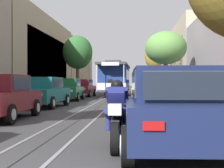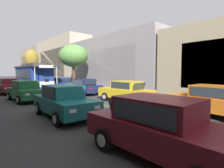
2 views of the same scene
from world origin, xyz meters
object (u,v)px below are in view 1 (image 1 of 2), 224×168
object	(u,v)px
street_tree_kerb_right_second	(166,48)
fire_hydrant	(196,104)
cable_car_trolley	(115,79)
parked_car_orange_second_right	(160,96)
parked_car_orange_far_right	(141,86)
parked_car_navy_near_right	(172,109)
motorcycle_with_rider	(117,115)
street_tree_kerb_right_mid	(154,57)
parked_car_blue_fifth_right	(146,88)
parked_car_teal_mid_left	(44,92)
parked_car_navy_fourth_right	(146,89)
parked_car_green_fourth_left	(68,89)
parked_car_yellow_mid_right	(149,92)
pedestrian_on_right_pavement	(166,85)
street_tree_kerb_left_second	(78,53)
parked_car_teal_sixth_right	(142,87)
parked_car_maroon_fifth_left	(83,88)
pedestrian_on_left_pavement	(72,85)
parked_car_maroon_second_left	(0,97)

from	to	relation	value
street_tree_kerb_right_second	fire_hydrant	size ratio (longest dim) A/B	7.03
street_tree_kerb_right_second	cable_car_trolley	world-z (taller)	street_tree_kerb_right_second
parked_car_orange_second_right	parked_car_orange_far_right	bearing A→B (deg)	90.25
parked_car_navy_near_right	motorcycle_with_rider	bearing A→B (deg)	171.89
street_tree_kerb_right_mid	fire_hydrant	size ratio (longest dim) A/B	8.44
parked_car_orange_second_right	parked_car_blue_fifth_right	distance (m)	17.97
parked_car_teal_mid_left	parked_car_navy_fourth_right	distance (m)	8.92
parked_car_teal_mid_left	parked_car_green_fourth_left	bearing A→B (deg)	90.54
parked_car_yellow_mid_right	parked_car_navy_fourth_right	xyz separation A→B (m)	(0.00, 5.91, 0.00)
motorcycle_with_rider	parked_car_yellow_mid_right	bearing A→B (deg)	84.36
parked_car_navy_fourth_right	parked_car_orange_second_right	bearing A→B (deg)	-89.25
parked_car_yellow_mid_right	pedestrian_on_right_pavement	xyz separation A→B (m)	(2.98, 21.85, 0.14)
parked_car_orange_far_right	street_tree_kerb_left_second	size ratio (longest dim) A/B	0.67
parked_car_navy_near_right	parked_car_teal_sixth_right	distance (m)	29.76
parked_car_maroon_fifth_left	cable_car_trolley	size ratio (longest dim) A/B	0.48
cable_car_trolley	parked_car_navy_fourth_right	bearing A→B (deg)	-70.19
parked_car_navy_fourth_right	pedestrian_on_left_pavement	size ratio (longest dim) A/B	2.63
street_tree_kerb_right_mid	motorcycle_with_rider	size ratio (longest dim) A/B	3.57
parked_car_teal_mid_left	parked_car_navy_fourth_right	xyz separation A→B (m)	(5.55, 6.98, 0.00)
parked_car_navy_near_right	motorcycle_with_rider	xyz separation A→B (m)	(-1.09, 0.15, -0.15)
parked_car_maroon_fifth_left	pedestrian_on_right_pavement	bearing A→B (deg)	49.83
parked_car_maroon_fifth_left	pedestrian_on_left_pavement	world-z (taller)	pedestrian_on_left_pavement
parked_car_maroon_fifth_left	cable_car_trolley	world-z (taller)	cable_car_trolley
parked_car_green_fourth_left	street_tree_kerb_right_second	world-z (taller)	street_tree_kerb_right_second
parked_car_orange_second_right	street_tree_kerb_right_mid	world-z (taller)	street_tree_kerb_right_mid
parked_car_navy_near_right	motorcycle_with_rider	size ratio (longest dim) A/B	2.22
street_tree_kerb_right_mid	parked_car_maroon_second_left	bearing A→B (deg)	-101.65
parked_car_navy_fourth_right	motorcycle_with_rider	distance (m)	17.17
street_tree_kerb_right_second	parked_car_navy_near_right	bearing A→B (deg)	-95.01
parked_car_navy_near_right	motorcycle_with_rider	distance (m)	1.11
pedestrian_on_left_pavement	parked_car_maroon_fifth_left	bearing A→B (deg)	-73.01
parked_car_navy_fourth_right	pedestrian_on_right_pavement	bearing A→B (deg)	79.41
parked_car_orange_second_right	pedestrian_on_left_pavement	world-z (taller)	pedestrian_on_left_pavement
parked_car_maroon_second_left	parked_car_teal_mid_left	bearing A→B (deg)	90.60
parked_car_navy_fourth_right	parked_car_orange_far_right	size ratio (longest dim) A/B	1.00
fire_hydrant	street_tree_kerb_right_mid	bearing A→B (deg)	89.52
parked_car_navy_near_right	fire_hydrant	distance (m)	7.32
parked_car_teal_sixth_right	fire_hydrant	distance (m)	22.74
parked_car_green_fourth_left	parked_car_teal_sixth_right	world-z (taller)	same
parked_car_maroon_fifth_left	pedestrian_on_right_pavement	world-z (taller)	pedestrian_on_right_pavement
parked_car_orange_far_right	street_tree_kerb_right_mid	distance (m)	7.39
parked_car_green_fourth_left	street_tree_kerb_right_mid	size ratio (longest dim) A/B	0.62
parked_car_maroon_fifth_left	parked_car_orange_second_right	world-z (taller)	same
parked_car_green_fourth_left	pedestrian_on_left_pavement	world-z (taller)	pedestrian_on_left_pavement
pedestrian_on_right_pavement	parked_car_blue_fifth_right	bearing A→B (deg)	-105.57
parked_car_maroon_fifth_left	fire_hydrant	bearing A→B (deg)	-65.33
parked_car_green_fourth_left	parked_car_blue_fifth_right	distance (m)	8.78
parked_car_orange_second_right	street_tree_kerb_right_second	distance (m)	18.06
parked_car_teal_mid_left	parked_car_navy_near_right	bearing A→B (deg)	-61.81
parked_car_teal_mid_left	motorcycle_with_rider	world-z (taller)	parked_car_teal_mid_left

